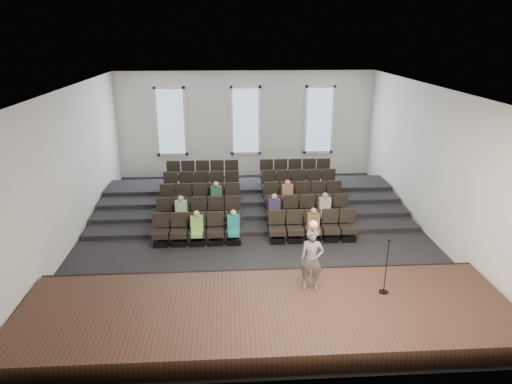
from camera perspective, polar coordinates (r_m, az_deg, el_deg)
ground at (r=15.89m, az=-0.19°, el=-5.41°), size 14.00×14.00×0.00m
ceiling at (r=14.52m, az=-0.21°, el=12.84°), size 12.00×14.00×0.02m
wall_back at (r=21.84m, az=-1.29°, el=8.40°), size 12.00×0.04×5.00m
wall_front at (r=8.52m, az=2.61°, el=-9.96°), size 12.00×0.04×5.00m
wall_left at (r=15.86m, az=-22.49°, el=2.65°), size 0.04×14.00×5.00m
wall_right at (r=16.49m, az=21.21°, el=3.42°), size 0.04×14.00×5.00m
stage at (r=11.34m, az=1.38°, el=-15.12°), size 11.80×3.60×0.50m
stage_lip at (r=12.83m, az=0.70°, el=-10.64°), size 11.80×0.06×0.52m
risers at (r=18.75m, az=-0.76°, el=-0.80°), size 11.80×4.80×0.60m
seating_rows at (r=17.05m, az=-0.50°, el=-1.16°), size 6.80×4.70×1.67m
windows at (r=21.73m, az=-1.29°, el=8.88°), size 8.44×0.10×3.24m
audience at (r=15.87m, az=-0.26°, el=-2.27°), size 5.45×2.64×1.10m
speaker at (r=11.59m, az=6.99°, el=-8.38°), size 0.64×0.47×1.60m
mic_stand at (r=11.93m, az=15.85°, el=-10.17°), size 0.24×0.24×1.46m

